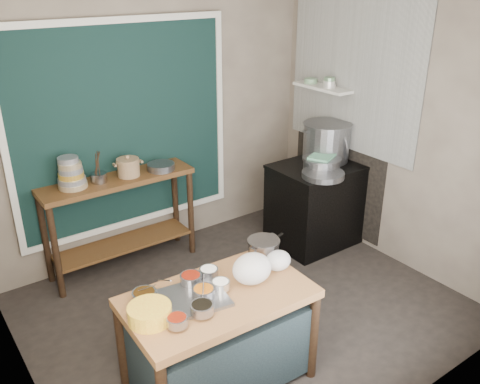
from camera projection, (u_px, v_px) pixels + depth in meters
floor at (245, 310)px, 4.46m from camera, size 3.50×3.00×0.02m
back_wall at (155, 117)px, 5.02m from camera, size 3.50×0.02×2.80m
left_wall at (2, 219)px, 2.95m from camera, size 0.02×3.00×2.80m
right_wall at (394, 122)px, 4.84m from camera, size 0.02×3.00×2.80m
curtain_panel at (124, 128)px, 4.82m from camera, size 2.10×0.02×1.90m
curtain_frame at (125, 128)px, 4.81m from camera, size 2.22×0.03×2.02m
tile_panel at (353, 66)px, 5.05m from camera, size 0.02×1.70×1.70m
soot_patch at (337, 171)px, 5.59m from camera, size 0.01×1.30×1.30m
wall_shelf at (323, 87)px, 5.32m from camera, size 0.22×0.70×0.03m
prep_table at (219, 339)px, 3.53m from camera, size 1.27×0.76×0.75m
back_counter at (121, 223)px, 4.92m from camera, size 1.45×0.40×0.95m
stove_block at (316, 205)px, 5.42m from camera, size 0.90×0.68×0.85m
stove_top at (319, 167)px, 5.24m from camera, size 0.92×0.69×0.03m
condiment_tray at (185, 300)px, 3.29m from camera, size 0.58×0.45×0.02m
condiment_bowls at (183, 296)px, 3.27m from camera, size 0.67×0.48×0.07m
yellow_basin at (150, 314)px, 3.10m from camera, size 0.31×0.31×0.10m
saucepan at (264, 248)px, 3.80m from camera, size 0.31×0.31×0.14m
plastic_bag_a at (252, 269)px, 3.47m from camera, size 0.28×0.24×0.21m
plastic_bag_b at (278, 261)px, 3.63m from camera, size 0.22×0.19×0.14m
bowl_stack at (71, 174)px, 4.48m from camera, size 0.25×0.25×0.29m
utensil_cup at (99, 178)px, 4.62m from camera, size 0.19×0.19×0.09m
ceramic_crock at (128, 168)px, 4.75m from camera, size 0.27×0.27×0.15m
wide_bowl at (161, 167)px, 4.91m from camera, size 0.28×0.28×0.07m
stock_pot at (326, 142)px, 5.30m from camera, size 0.63×0.63×0.40m
pot_lid at (339, 143)px, 5.29m from camera, size 0.24×0.41×0.40m
steamer at (322, 163)px, 5.11m from camera, size 0.42×0.42×0.13m
green_cloth at (322, 156)px, 5.08m from camera, size 0.34×0.31×0.02m
shallow_pan at (323, 174)px, 4.93m from camera, size 0.49×0.49×0.05m
shelf_bowl_stack at (330, 83)px, 5.22m from camera, size 0.13×0.13×0.10m
shelf_bowl_green at (311, 81)px, 5.44m from camera, size 0.14×0.14×0.05m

